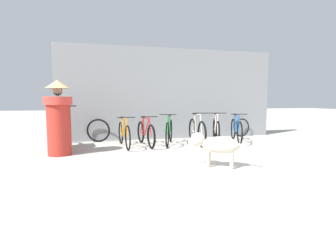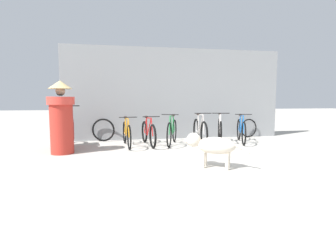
# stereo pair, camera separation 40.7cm
# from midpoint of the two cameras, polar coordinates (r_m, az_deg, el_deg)

# --- Properties ---
(ground_plane) EXTENTS (60.00, 60.00, 0.00)m
(ground_plane) POSITION_cam_midpoint_polar(r_m,az_deg,el_deg) (5.23, 8.78, -8.30)
(ground_plane) COLOR #ADA89E
(shop_wall_back) EXTENTS (7.09, 0.20, 2.91)m
(shop_wall_back) POSITION_cam_midpoint_polar(r_m,az_deg,el_deg) (8.60, -0.83, 6.99)
(shop_wall_back) COLOR gray
(shop_wall_back) RESTS_ON ground
(bicycle_0) EXTENTS (0.46, 1.71, 0.83)m
(bicycle_0) POSITION_cam_midpoint_polar(r_m,az_deg,el_deg) (7.16, -11.17, -1.74)
(bicycle_0) COLOR black
(bicycle_0) RESTS_ON ground
(bicycle_1) EXTENTS (0.46, 1.67, 0.83)m
(bicycle_1) POSITION_cam_midpoint_polar(r_m,az_deg,el_deg) (7.27, -6.50, -1.61)
(bicycle_1) COLOR black
(bicycle_1) RESTS_ON ground
(bicycle_2) EXTENTS (0.64, 1.57, 0.88)m
(bicycle_2) POSITION_cam_midpoint_polar(r_m,az_deg,el_deg) (7.38, -1.33, -1.26)
(bicycle_2) COLOR black
(bicycle_2) RESTS_ON ground
(bicycle_3) EXTENTS (0.46, 1.67, 0.92)m
(bicycle_3) POSITION_cam_midpoint_polar(r_m,az_deg,el_deg) (7.44, 4.73, -1.17)
(bicycle_3) COLOR black
(bicycle_3) RESTS_ON ground
(bicycle_4) EXTENTS (0.66, 1.69, 0.92)m
(bicycle_4) POSITION_cam_midpoint_polar(r_m,az_deg,el_deg) (7.64, 8.92, -1.03)
(bicycle_4) COLOR black
(bicycle_4) RESTS_ON ground
(bicycle_5) EXTENTS (0.62, 1.62, 0.87)m
(bicycle_5) POSITION_cam_midpoint_polar(r_m,az_deg,el_deg) (8.08, 13.25, -0.86)
(bicycle_5) COLOR black
(bicycle_5) RESTS_ON ground
(motorcycle) EXTENTS (0.58, 1.87, 1.13)m
(motorcycle) POSITION_cam_midpoint_polar(r_m,az_deg,el_deg) (7.28, -23.18, -1.08)
(motorcycle) COLOR black
(motorcycle) RESTS_ON ground
(stray_dog) EXTENTS (1.12, 0.73, 0.64)m
(stray_dog) POSITION_cam_midpoint_polar(r_m,az_deg,el_deg) (4.96, 7.97, -4.08)
(stray_dog) COLOR beige
(stray_dog) RESTS_ON ground
(person_in_robes) EXTENTS (0.78, 0.78, 1.70)m
(person_in_robes) POSITION_cam_midpoint_polar(r_m,az_deg,el_deg) (6.51, -24.38, 1.72)
(person_in_robes) COLOR #B72D23
(person_in_robes) RESTS_ON ground
(spare_tire_left) EXTENTS (0.62, 0.14, 0.62)m
(spare_tire_left) POSITION_cam_midpoint_polar(r_m,az_deg,el_deg) (9.32, 14.57, -0.33)
(spare_tire_left) COLOR black
(spare_tire_left) RESTS_ON ground
(spare_tire_right) EXTENTS (0.69, 0.20, 0.70)m
(spare_tire_right) POSITION_cam_midpoint_polar(r_m,az_deg,el_deg) (8.16, -16.32, -0.94)
(spare_tire_right) COLOR black
(spare_tire_right) RESTS_ON ground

